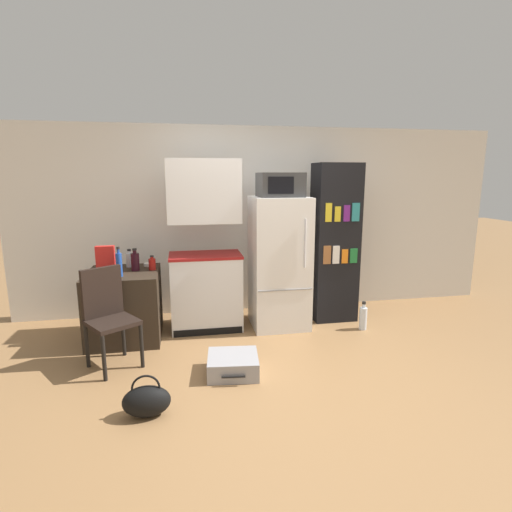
{
  "coord_description": "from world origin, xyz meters",
  "views": [
    {
      "loc": [
        -0.87,
        -3.2,
        1.78
      ],
      "look_at": [
        -0.12,
        0.85,
        0.95
      ],
      "focal_mm": 28.0,
      "sensor_mm": 36.0,
      "label": 1
    }
  ],
  "objects_px": {
    "bottle_clear_short": "(130,260)",
    "cereal_box": "(106,260)",
    "kitchen_hutch": "(205,252)",
    "chair": "(107,310)",
    "bottle_blue_soda": "(119,264)",
    "water_bottle_front": "(363,318)",
    "microwave": "(280,185)",
    "bowl": "(149,264)",
    "refrigerator": "(279,263)",
    "bottle_ketchup_red": "(152,264)",
    "bottle_wine_dark": "(135,261)",
    "bookshelf": "(335,243)",
    "handbag": "(147,401)",
    "suitcase_large_flat": "(233,364)",
    "side_table": "(125,305)"
  },
  "relations": [
    {
      "from": "cereal_box",
      "to": "water_bottle_front",
      "type": "distance_m",
      "value": 2.97
    },
    {
      "from": "bottle_blue_soda",
      "to": "water_bottle_front",
      "type": "xyz_separation_m",
      "value": [
        2.71,
        -0.04,
        -0.75
      ]
    },
    {
      "from": "kitchen_hutch",
      "to": "bookshelf",
      "type": "bearing_deg",
      "value": 1.77
    },
    {
      "from": "refrigerator",
      "to": "bottle_ketchup_red",
      "type": "height_order",
      "value": "refrigerator"
    },
    {
      "from": "refrigerator",
      "to": "bottle_ketchup_red",
      "type": "bearing_deg",
      "value": -178.24
    },
    {
      "from": "kitchen_hutch",
      "to": "cereal_box",
      "type": "relative_size",
      "value": 6.55
    },
    {
      "from": "bottle_ketchup_red",
      "to": "bowl",
      "type": "bearing_deg",
      "value": 103.57
    },
    {
      "from": "handbag",
      "to": "bottle_clear_short",
      "type": "bearing_deg",
      "value": 99.3
    },
    {
      "from": "kitchen_hutch",
      "to": "chair",
      "type": "xyz_separation_m",
      "value": [
        -0.97,
        -0.79,
        -0.37
      ]
    },
    {
      "from": "bowl",
      "to": "microwave",
      "type": "bearing_deg",
      "value": -5.98
    },
    {
      "from": "bottle_wine_dark",
      "to": "water_bottle_front",
      "type": "xyz_separation_m",
      "value": [
        2.58,
        -0.28,
        -0.72
      ]
    },
    {
      "from": "bottle_wine_dark",
      "to": "cereal_box",
      "type": "distance_m",
      "value": 0.31
    },
    {
      "from": "refrigerator",
      "to": "microwave",
      "type": "distance_m",
      "value": 0.91
    },
    {
      "from": "handbag",
      "to": "bottle_blue_soda",
      "type": "bearing_deg",
      "value": 104.13
    },
    {
      "from": "bookshelf",
      "to": "bottle_blue_soda",
      "type": "distance_m",
      "value": 2.53
    },
    {
      "from": "refrigerator",
      "to": "cereal_box",
      "type": "relative_size",
      "value": 5.15
    },
    {
      "from": "chair",
      "to": "handbag",
      "type": "xyz_separation_m",
      "value": [
        0.41,
        -0.94,
        -0.42
      ]
    },
    {
      "from": "kitchen_hutch",
      "to": "suitcase_large_flat",
      "type": "xyz_separation_m",
      "value": [
        0.16,
        -1.18,
        -0.83
      ]
    },
    {
      "from": "suitcase_large_flat",
      "to": "bottle_ketchup_red",
      "type": "bearing_deg",
      "value": 131.26
    },
    {
      "from": "bookshelf",
      "to": "handbag",
      "type": "xyz_separation_m",
      "value": [
        -2.15,
        -1.78,
        -0.84
      ]
    },
    {
      "from": "suitcase_large_flat",
      "to": "bowl",
      "type": "bearing_deg",
      "value": 128.38
    },
    {
      "from": "cereal_box",
      "to": "bowl",
      "type": "bearing_deg",
      "value": 36.25
    },
    {
      "from": "side_table",
      "to": "refrigerator",
      "type": "relative_size",
      "value": 0.51
    },
    {
      "from": "bottle_clear_short",
      "to": "kitchen_hutch",
      "type": "bearing_deg",
      "value": -5.44
    },
    {
      "from": "bottle_wine_dark",
      "to": "bowl",
      "type": "bearing_deg",
      "value": 58.42
    },
    {
      "from": "bottle_clear_short",
      "to": "suitcase_large_flat",
      "type": "relative_size",
      "value": 0.41
    },
    {
      "from": "bottle_blue_soda",
      "to": "bottle_ketchup_red",
      "type": "relative_size",
      "value": 1.95
    },
    {
      "from": "handbag",
      "to": "chair",
      "type": "bearing_deg",
      "value": 113.58
    },
    {
      "from": "bottle_clear_short",
      "to": "handbag",
      "type": "xyz_separation_m",
      "value": [
        0.3,
        -1.81,
        -0.72
      ]
    },
    {
      "from": "cereal_box",
      "to": "chair",
      "type": "xyz_separation_m",
      "value": [
        0.09,
        -0.57,
        -0.36
      ]
    },
    {
      "from": "bottle_blue_soda",
      "to": "bowl",
      "type": "relative_size",
      "value": 2.52
    },
    {
      "from": "bottle_wine_dark",
      "to": "cereal_box",
      "type": "bearing_deg",
      "value": -161.66
    },
    {
      "from": "chair",
      "to": "bottle_wine_dark",
      "type": "bearing_deg",
      "value": 39.18
    },
    {
      "from": "bowl",
      "to": "handbag",
      "type": "relative_size",
      "value": 0.34
    },
    {
      "from": "microwave",
      "to": "bowl",
      "type": "height_order",
      "value": "microwave"
    },
    {
      "from": "bottle_wine_dark",
      "to": "chair",
      "type": "height_order",
      "value": "bottle_wine_dark"
    },
    {
      "from": "bottle_ketchup_red",
      "to": "bottle_wine_dark",
      "type": "bearing_deg",
      "value": -176.78
    },
    {
      "from": "cereal_box",
      "to": "bottle_blue_soda",
      "type": "bearing_deg",
      "value": -42.77
    },
    {
      "from": "side_table",
      "to": "microwave",
      "type": "distance_m",
      "value": 2.2
    },
    {
      "from": "bottle_clear_short",
      "to": "refrigerator",
      "type": "bearing_deg",
      "value": -4.85
    },
    {
      "from": "cereal_box",
      "to": "handbag",
      "type": "relative_size",
      "value": 0.83
    },
    {
      "from": "kitchen_hutch",
      "to": "bottle_clear_short",
      "type": "relative_size",
      "value": 9.58
    },
    {
      "from": "bottle_blue_soda",
      "to": "suitcase_large_flat",
      "type": "xyz_separation_m",
      "value": [
        1.07,
        -0.83,
        -0.8
      ]
    },
    {
      "from": "refrigerator",
      "to": "handbag",
      "type": "relative_size",
      "value": 4.29
    },
    {
      "from": "refrigerator",
      "to": "chair",
      "type": "distance_m",
      "value": 1.98
    },
    {
      "from": "side_table",
      "to": "bottle_wine_dark",
      "type": "relative_size",
      "value": 3.2
    },
    {
      "from": "side_table",
      "to": "refrigerator",
      "type": "xyz_separation_m",
      "value": [
        1.77,
        0.08,
        0.39
      ]
    },
    {
      "from": "microwave",
      "to": "suitcase_large_flat",
      "type": "relative_size",
      "value": 0.99
    },
    {
      "from": "bottle_clear_short",
      "to": "cereal_box",
      "type": "xyz_separation_m",
      "value": [
        -0.2,
        -0.3,
        0.06
      ]
    },
    {
      "from": "chair",
      "to": "bowl",
      "type": "bearing_deg",
      "value": 35.27
    }
  ]
}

